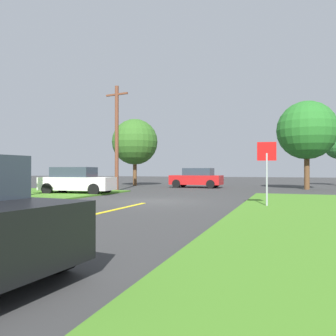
{
  "coord_description": "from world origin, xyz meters",
  "views": [
    {
      "loc": [
        5.81,
        -14.06,
        1.41
      ],
      "look_at": [
        -0.72,
        4.03,
        1.56
      ],
      "focal_mm": 35.22,
      "sensor_mm": 36.0,
      "label": 1
    }
  ],
  "objects_px": {
    "stop_sign": "(267,162)",
    "pine_tree_center": "(307,130)",
    "car_approaching_junction": "(197,178)",
    "utility_pole_mid": "(117,136)",
    "parked_car_near_building": "(77,181)",
    "oak_tree_right": "(135,142)"
  },
  "relations": [
    {
      "from": "car_approaching_junction",
      "to": "pine_tree_center",
      "type": "bearing_deg",
      "value": -177.5
    },
    {
      "from": "parked_car_near_building",
      "to": "utility_pole_mid",
      "type": "relative_size",
      "value": 0.62
    },
    {
      "from": "parked_car_near_building",
      "to": "stop_sign",
      "type": "bearing_deg",
      "value": -24.6
    },
    {
      "from": "stop_sign",
      "to": "parked_car_near_building",
      "type": "distance_m",
      "value": 11.8
    },
    {
      "from": "pine_tree_center",
      "to": "oak_tree_right",
      "type": "relative_size",
      "value": 1.05
    },
    {
      "from": "utility_pole_mid",
      "to": "stop_sign",
      "type": "bearing_deg",
      "value": -35.03
    },
    {
      "from": "car_approaching_junction",
      "to": "pine_tree_center",
      "type": "xyz_separation_m",
      "value": [
        8.46,
        0.15,
        3.62
      ]
    },
    {
      "from": "parked_car_near_building",
      "to": "car_approaching_junction",
      "type": "bearing_deg",
      "value": 57.36
    },
    {
      "from": "oak_tree_right",
      "to": "stop_sign",
      "type": "bearing_deg",
      "value": -49.85
    },
    {
      "from": "oak_tree_right",
      "to": "car_approaching_junction",
      "type": "bearing_deg",
      "value": -14.42
    },
    {
      "from": "utility_pole_mid",
      "to": "oak_tree_right",
      "type": "height_order",
      "value": "utility_pole_mid"
    },
    {
      "from": "stop_sign",
      "to": "car_approaching_junction",
      "type": "bearing_deg",
      "value": -74.4
    },
    {
      "from": "pine_tree_center",
      "to": "car_approaching_junction",
      "type": "bearing_deg",
      "value": -178.96
    },
    {
      "from": "pine_tree_center",
      "to": "utility_pole_mid",
      "type": "bearing_deg",
      "value": -153.24
    },
    {
      "from": "stop_sign",
      "to": "pine_tree_center",
      "type": "height_order",
      "value": "pine_tree_center"
    },
    {
      "from": "stop_sign",
      "to": "utility_pole_mid",
      "type": "bearing_deg",
      "value": -44.51
    },
    {
      "from": "stop_sign",
      "to": "pine_tree_center",
      "type": "distance_m",
      "value": 14.08
    },
    {
      "from": "parked_car_near_building",
      "to": "pine_tree_center",
      "type": "relative_size",
      "value": 0.68
    },
    {
      "from": "stop_sign",
      "to": "car_approaching_junction",
      "type": "height_order",
      "value": "stop_sign"
    },
    {
      "from": "stop_sign",
      "to": "utility_pole_mid",
      "type": "height_order",
      "value": "utility_pole_mid"
    },
    {
      "from": "stop_sign",
      "to": "pine_tree_center",
      "type": "bearing_deg",
      "value": -108.38
    },
    {
      "from": "car_approaching_junction",
      "to": "utility_pole_mid",
      "type": "distance_m",
      "value": 8.02
    }
  ]
}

